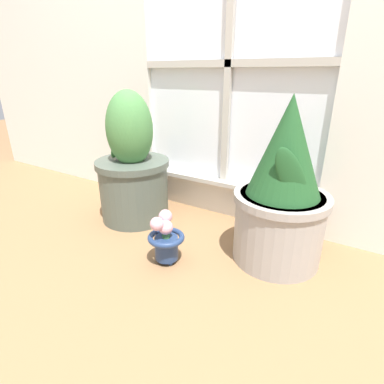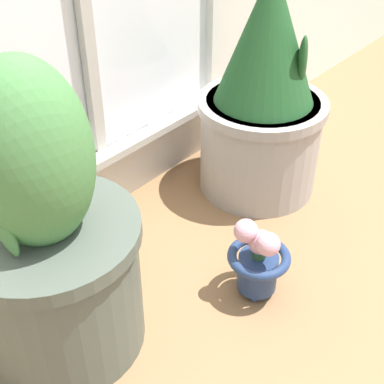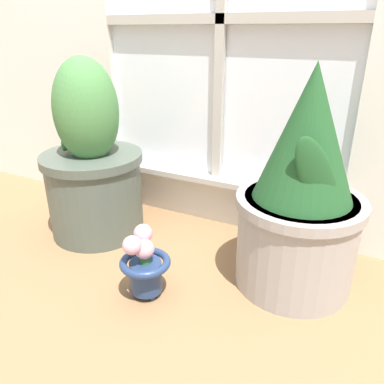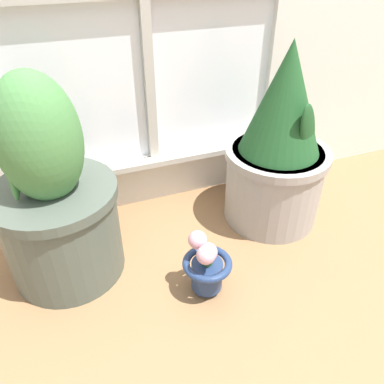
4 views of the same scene
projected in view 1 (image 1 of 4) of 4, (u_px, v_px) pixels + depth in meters
The scene contains 4 objects.
ground_plane at pixel (154, 270), 1.27m from camera, with size 10.00×10.00×0.00m, color olive.
potted_plant_left at pixel (133, 170), 1.64m from camera, with size 0.40×0.40×0.70m.
potted_plant_right at pixel (282, 193), 1.24m from camera, with size 0.40×0.40×0.71m.
flower_vase at pixel (165, 238), 1.29m from camera, with size 0.16×0.16×0.23m.
Camera 1 is at (0.69, -0.82, 0.78)m, focal length 28.00 mm.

